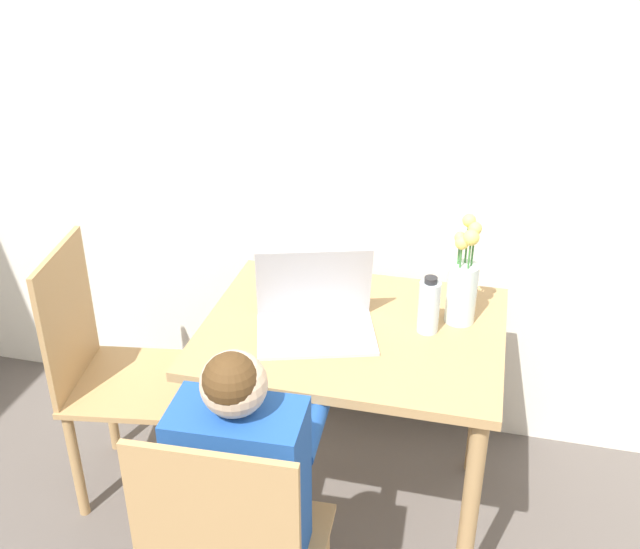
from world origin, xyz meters
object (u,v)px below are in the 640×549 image
(water_bottle, at_px, (429,306))
(flower_vase, at_px, (463,283))
(laptop, at_px, (315,312))
(chair_spare, at_px, (111,373))
(person_seated, at_px, (247,478))

(water_bottle, bearing_deg, flower_vase, 42.43)
(laptop, xyz_separation_m, water_bottle, (0.33, 0.07, 0.03))
(chair_spare, height_order, laptop, laptop)
(laptop, relative_size, water_bottle, 2.25)
(person_seated, relative_size, flower_vase, 3.02)
(flower_vase, bearing_deg, water_bottle, -137.57)
(laptop, height_order, water_bottle, laptop)
(person_seated, xyz_separation_m, laptop, (0.04, 0.55, 0.16))
(laptop, distance_m, water_bottle, 0.34)
(chair_spare, bearing_deg, laptop, -97.91)
(laptop, bearing_deg, person_seated, -111.50)
(person_seated, bearing_deg, water_bottle, -123.19)
(flower_vase, relative_size, water_bottle, 1.91)
(laptop, bearing_deg, water_bottle, -5.67)
(person_seated, xyz_separation_m, flower_vase, (0.46, 0.70, 0.24))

